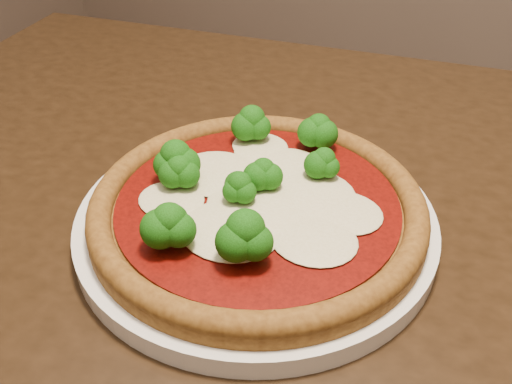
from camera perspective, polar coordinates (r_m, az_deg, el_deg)
The scene contains 3 objects.
dining_table at distance 0.54m, azimuth 6.76°, elevation -14.88°, with size 1.26×1.07×0.75m.
plate at distance 0.49m, azimuth -0.00°, elevation -2.92°, with size 0.30×0.30×0.02m, color white.
pizza at distance 0.47m, azimuth -0.12°, elevation -0.85°, with size 0.28×0.28×0.06m.
Camera 1 is at (0.16, -0.07, 1.07)m, focal length 40.00 mm.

